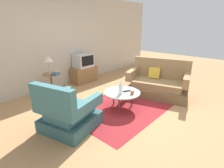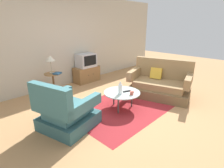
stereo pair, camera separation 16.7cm
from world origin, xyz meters
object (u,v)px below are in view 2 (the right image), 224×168
Objects in this scene: armchair at (66,113)px; tv_remote_dark at (127,91)px; table_lamp at (50,59)px; couch at (160,84)px; coffee_table at (122,93)px; television at (86,60)px; book at (57,73)px; tv_stand at (87,74)px; vase at (120,88)px; side_table at (53,79)px; mug at (132,93)px.

armchair is 1.45m from tv_remote_dark.
table_lamp is 2.21m from tv_remote_dark.
couch is (2.61, -0.43, 0.01)m from armchair.
coffee_table is at bearing -10.96° from tv_remote_dark.
armchair is at bearing -135.86° from television.
book is at bearing 26.95° from couch.
armchair is at bearing -143.21° from book.
tv_stand is (2.00, 1.94, -0.06)m from armchair.
tv_remote_dark is at bearing -97.20° from book.
tv_remote_dark is at bearing -2.67° from vase.
coffee_table is 2.26m from tv_stand.
vase is 1.21× the size of book.
vase is at bearing 64.02° from armchair.
armchair is 2.29× the size of table_lamp.
side_table is 1.38m from television.
tv_stand is 2.50m from mug.
tv_remote_dark is at bearing -32.82° from coffee_table.
armchair is at bearing 167.95° from vase.
side_table is 4.99× the size of mug.
mug is (0.68, -2.17, 0.02)m from side_table.
tv_remote_dark is at bearing -69.32° from side_table.
coffee_table is at bearing 67.25° from armchair.
television is (-0.61, 2.38, 0.41)m from couch.
book is at bearing 104.62° from vase.
table_lamp reaches higher than television.
armchair is 4.39× the size of book.
tv_remote_dark is (-0.58, -2.21, 0.16)m from tv_stand.
side_table is at bearing -169.96° from television.
vase is (-0.79, -2.20, 0.29)m from tv_stand.
tv_stand is 2.29m from tv_remote_dark.
vase is (-0.79, -2.20, -0.18)m from television.
tv_stand is 1.54m from table_lamp.
tv_remote_dark is (0.75, -2.00, -0.58)m from table_lamp.
coffee_table is 2.02m from side_table.
tv_remote_dark is at bearing 65.40° from armchair.
vase is at bearing -74.79° from table_lamp.
television reaches higher than mug.
tv_stand is at bearing 10.08° from side_table.
coffee_table is at bearing 96.64° from mug.
side_table is 0.25m from book.
tv_remote_dark is (-0.58, -2.21, -0.31)m from television.
book is at bearing 107.10° from mug.
couch is at bearing -47.93° from side_table.
tv_stand is at bearing 70.20° from vase.
tv_stand is 7.12× the size of mug.
coffee_table is 6.88× the size of mug.
table_lamp reaches higher than side_table.
mug is at bearing 75.01° from couch.
book is (-0.47, 1.81, 0.07)m from vase.
side_table is 2.39× the size of book.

